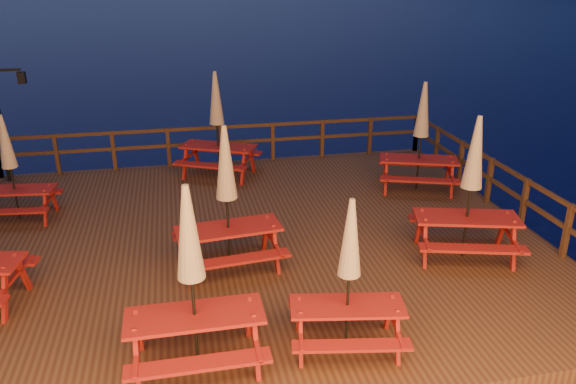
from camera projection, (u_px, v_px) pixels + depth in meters
name	position (u px, v px, depth m)	size (l,w,h in m)	color
ground	(245.00, 254.00, 11.70)	(500.00, 500.00, 0.00)	black
deck	(245.00, 246.00, 11.63)	(12.00, 10.00, 0.40)	#472617
deck_piles	(246.00, 267.00, 11.81)	(11.44, 9.44, 1.40)	#3C2A13
railing	(234.00, 174.00, 12.89)	(11.80, 9.75, 1.10)	#3C2A13
lamp_post	(5.00, 113.00, 14.01)	(0.85, 0.18, 3.00)	black
picnic_table_0	(217.00, 123.00, 14.49)	(2.43, 2.28, 2.76)	maroon
picnic_table_1	(349.00, 273.00, 7.79)	(1.84, 1.60, 2.33)	maroon
picnic_table_2	(471.00, 186.00, 10.29)	(2.28, 2.04, 2.76)	maroon
picnic_table_3	(227.00, 197.00, 9.89)	(2.05, 1.75, 2.70)	maroon
picnic_table_5	(421.00, 135.00, 13.56)	(2.28, 2.08, 2.69)	maroon
picnic_table_6	(192.00, 276.00, 7.36)	(1.88, 1.54, 2.68)	maroon
picnic_table_7	(10.00, 167.00, 11.96)	(1.79, 1.53, 2.35)	maroon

